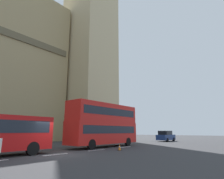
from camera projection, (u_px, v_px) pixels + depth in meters
name	position (u px, v px, depth m)	size (l,w,h in m)	color
ground_plane	(54.00, 155.00, 14.66)	(160.00, 160.00, 0.00)	#333335
lane_centre_marking	(27.00, 158.00, 13.06)	(25.20, 0.16, 0.01)	silver
double_decker_bus	(104.00, 123.00, 22.49)	(9.78, 2.54, 4.90)	red
sedan_lead	(166.00, 136.00, 34.53)	(4.40, 1.86, 1.85)	navy
traffic_cone_middle	(120.00, 147.00, 18.07)	(0.36, 0.36, 0.58)	black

